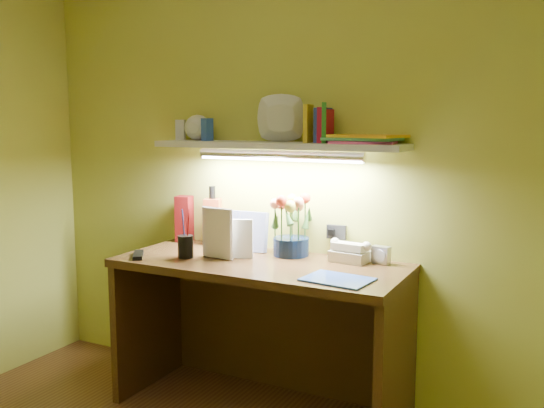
% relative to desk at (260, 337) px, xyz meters
% --- Properties ---
extents(desk, '(1.40, 0.60, 0.75)m').
position_rel_desk_xyz_m(desk, '(0.00, 0.00, 0.00)').
color(desk, '#331A0D').
rests_on(desk, ground).
extents(flower_bouquet, '(0.21, 0.21, 0.32)m').
position_rel_desk_xyz_m(flower_bouquet, '(0.08, 0.19, 0.53)').
color(flower_bouquet, '#0A1837').
rests_on(flower_bouquet, desk).
extents(telephone, '(0.19, 0.15, 0.11)m').
position_rel_desk_xyz_m(telephone, '(0.39, 0.20, 0.43)').
color(telephone, beige).
rests_on(telephone, desk).
extents(desk_clock, '(0.09, 0.06, 0.08)m').
position_rel_desk_xyz_m(desk_clock, '(0.53, 0.22, 0.42)').
color(desk_clock, '#B6B6BB').
rests_on(desk_clock, desk).
extents(whisky_bottle, '(0.11, 0.11, 0.32)m').
position_rel_desk_xyz_m(whisky_bottle, '(-0.42, 0.25, 0.53)').
color(whisky_bottle, '#BD4A23').
rests_on(whisky_bottle, desk).
extents(whisky_box, '(0.10, 0.10, 0.26)m').
position_rel_desk_xyz_m(whisky_box, '(-0.60, 0.24, 0.50)').
color(whisky_box, '#5D0B0B').
rests_on(whisky_box, desk).
extents(pen_cup, '(0.10, 0.10, 0.19)m').
position_rel_desk_xyz_m(pen_cup, '(-0.37, -0.09, 0.47)').
color(pen_cup, black).
rests_on(pen_cup, desk).
extents(art_card, '(0.21, 0.05, 0.21)m').
position_rel_desk_xyz_m(art_card, '(-0.17, 0.19, 0.48)').
color(art_card, silver).
rests_on(art_card, desk).
extents(tv_remote, '(0.14, 0.16, 0.02)m').
position_rel_desk_xyz_m(tv_remote, '(-0.59, -0.18, 0.38)').
color(tv_remote, black).
rests_on(tv_remote, desk).
extents(blue_folder, '(0.30, 0.23, 0.01)m').
position_rel_desk_xyz_m(blue_folder, '(0.46, -0.15, 0.38)').
color(blue_folder, blue).
rests_on(blue_folder, desk).
extents(desk_book_a, '(0.19, 0.06, 0.25)m').
position_rel_desk_xyz_m(desk_book_a, '(-0.31, -0.02, 0.50)').
color(desk_book_a, silver).
rests_on(desk_book_a, desk).
extents(desk_book_b, '(0.14, 0.06, 0.20)m').
position_rel_desk_xyz_m(desk_book_b, '(-0.19, -0.01, 0.47)').
color(desk_book_b, silver).
rests_on(desk_book_b, desk).
extents(wall_shelf, '(1.30, 0.35, 0.22)m').
position_rel_desk_xyz_m(wall_shelf, '(0.01, 0.18, 0.96)').
color(wall_shelf, silver).
rests_on(wall_shelf, ground).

